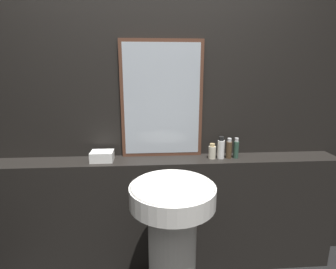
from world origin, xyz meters
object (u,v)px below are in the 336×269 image
object	(u,v)px
body_wash_bottle	(236,149)
conditioner_bottle	(221,148)
towel_stack	(102,156)
lotion_bottle	(229,149)
mirror	(162,100)
pedestal_sink	(172,242)
shampoo_bottle	(212,152)

from	to	relation	value
body_wash_bottle	conditioner_bottle	bearing A→B (deg)	180.00
towel_stack	lotion_bottle	xyz separation A→B (m)	(0.95, 0.00, 0.03)
mirror	pedestal_sink	bearing A→B (deg)	-86.96
lotion_bottle	mirror	bearing A→B (deg)	168.96
shampoo_bottle	body_wash_bottle	xyz separation A→B (m)	(0.18, 0.00, 0.02)
lotion_bottle	body_wash_bottle	bearing A→B (deg)	0.00
mirror	body_wash_bottle	size ratio (longest dim) A/B	5.55
pedestal_sink	mirror	bearing A→B (deg)	93.04
conditioner_bottle	lotion_bottle	xyz separation A→B (m)	(0.06, 0.00, -0.01)
conditioner_bottle	lotion_bottle	world-z (taller)	conditioner_bottle
shampoo_bottle	lotion_bottle	xyz separation A→B (m)	(0.13, 0.00, 0.02)
mirror	shampoo_bottle	size ratio (longest dim) A/B	7.51
towel_stack	shampoo_bottle	bearing A→B (deg)	0.00
shampoo_bottle	conditioner_bottle	distance (m)	0.07
pedestal_sink	lotion_bottle	distance (m)	0.80
towel_stack	shampoo_bottle	distance (m)	0.82
pedestal_sink	shampoo_bottle	distance (m)	0.72
mirror	shampoo_bottle	xyz separation A→B (m)	(0.37, -0.10, -0.38)
towel_stack	conditioner_bottle	size ratio (longest dim) A/B	0.96
mirror	lotion_bottle	world-z (taller)	mirror
towel_stack	lotion_bottle	bearing A→B (deg)	0.00
towel_stack	body_wash_bottle	xyz separation A→B (m)	(1.01, 0.00, 0.04)
pedestal_sink	towel_stack	bearing A→B (deg)	134.49
mirror	towel_stack	bearing A→B (deg)	-167.62
pedestal_sink	towel_stack	distance (m)	0.79
conditioner_bottle	body_wash_bottle	xyz separation A→B (m)	(0.12, 0.00, -0.01)
body_wash_bottle	shampoo_bottle	bearing A→B (deg)	180.00
lotion_bottle	body_wash_bottle	size ratio (longest dim) A/B	0.99
pedestal_sink	lotion_bottle	size ratio (longest dim) A/B	6.06
shampoo_bottle	body_wash_bottle	size ratio (longest dim) A/B	0.74
lotion_bottle	body_wash_bottle	xyz separation A→B (m)	(0.06, 0.00, 0.00)
conditioner_bottle	pedestal_sink	bearing A→B (deg)	-130.12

